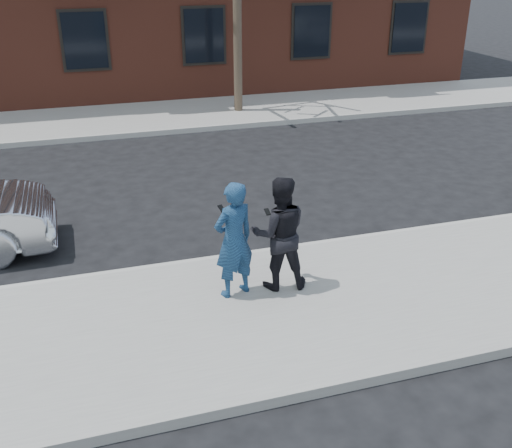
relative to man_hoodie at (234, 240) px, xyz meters
name	(u,v)px	position (x,y,z in m)	size (l,w,h in m)	color
ground	(140,331)	(-1.45, -0.34, -1.03)	(100.00, 100.00, 0.00)	black
near_sidewalk	(142,337)	(-1.45, -0.59, -0.96)	(50.00, 3.50, 0.15)	gray
near_curb	(128,273)	(-1.45, 1.21, -0.96)	(50.00, 0.10, 0.15)	#999691
far_sidewalk	(92,121)	(-1.45, 10.91, -0.96)	(50.00, 3.50, 0.15)	gray
far_curb	(96,138)	(-1.45, 9.11, -0.96)	(50.00, 0.10, 0.15)	#999691
man_hoodie	(234,240)	(0.00, 0.00, 0.00)	(0.74, 0.61, 1.76)	navy
man_peacoat	(279,233)	(0.70, 0.03, -0.01)	(0.94, 0.79, 1.75)	black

